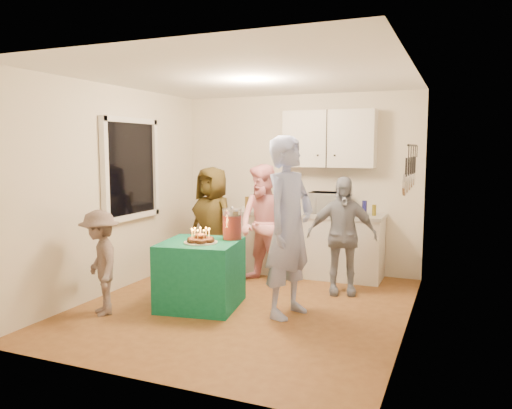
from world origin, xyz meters
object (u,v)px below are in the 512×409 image
at_px(counter, 305,245).
at_px(child_near_left, 100,263).
at_px(woman_back_center, 264,225).
at_px(party_table, 201,274).
at_px(microwave, 328,203).
at_px(woman_back_left, 212,224).
at_px(woman_back_right, 342,236).
at_px(man_birthday, 289,227).
at_px(punch_jar, 232,225).

xyz_separation_m(counter, child_near_left, (-1.54, -2.54, 0.15)).
bearing_deg(counter, woman_back_center, -116.65).
distance_m(party_table, woman_back_center, 1.30).
relative_size(microwave, woman_back_left, 0.34).
xyz_separation_m(woman_back_left, woman_back_right, (1.81, 0.01, -0.05)).
distance_m(microwave, woman_back_right, 0.89).
bearing_deg(woman_back_right, counter, 116.69).
distance_m(party_table, woman_back_right, 1.82).
bearing_deg(man_birthday, woman_back_center, 48.56).
height_order(counter, woman_back_center, woman_back_center).
relative_size(man_birthday, woman_back_right, 1.33).
relative_size(man_birthday, child_near_left, 1.69).
height_order(woman_back_left, woman_back_right, woman_back_left).
xyz_separation_m(counter, punch_jar, (-0.39, -1.61, 0.50)).
xyz_separation_m(counter, woman_back_right, (0.71, -0.75, 0.31)).
height_order(microwave, party_table, microwave).
distance_m(counter, microwave, 0.71).
bearing_deg(counter, man_birthday, -78.44).
bearing_deg(punch_jar, child_near_left, -141.09).
relative_size(punch_jar, child_near_left, 0.29).
relative_size(man_birthday, woman_back_left, 1.25).
bearing_deg(woman_back_right, microwave, 99.41).
bearing_deg(child_near_left, woman_back_right, 79.00).
distance_m(party_table, man_birthday, 1.20).
relative_size(counter, man_birthday, 1.13).
height_order(counter, punch_jar, punch_jar).
height_order(microwave, woman_back_left, woman_back_left).
bearing_deg(microwave, party_table, -117.12).
bearing_deg(child_near_left, party_table, 77.53).
distance_m(counter, punch_jar, 1.73).
xyz_separation_m(party_table, woman_back_center, (0.32, 1.18, 0.42)).
bearing_deg(child_near_left, man_birthday, 62.41).
xyz_separation_m(counter, man_birthday, (0.36, -1.77, 0.55)).
bearing_deg(punch_jar, woman_back_center, 87.35).
bearing_deg(child_near_left, microwave, 93.86).
height_order(counter, woman_back_left, woman_back_left).
bearing_deg(counter, party_table, -109.57).
relative_size(counter, punch_jar, 6.47).
bearing_deg(punch_jar, party_table, -136.00).
bearing_deg(woman_back_center, counter, 82.28).
xyz_separation_m(woman_back_center, woman_back_right, (1.06, -0.05, -0.07)).
bearing_deg(woman_back_right, party_table, -157.32).
bearing_deg(man_birthday, child_near_left, 127.07).
bearing_deg(man_birthday, punch_jar, 93.14).
xyz_separation_m(woman_back_center, child_near_left, (-1.19, -1.85, -0.23)).
xyz_separation_m(microwave, woman_back_left, (-1.44, -0.75, -0.27)).
relative_size(man_birthday, woman_back_center, 1.22).
distance_m(party_table, woman_back_left, 1.28).
height_order(counter, party_table, counter).
height_order(punch_jar, man_birthday, man_birthday).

